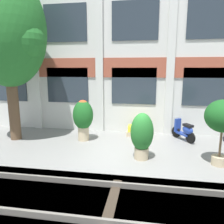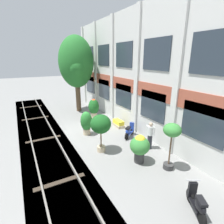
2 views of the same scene
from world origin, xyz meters
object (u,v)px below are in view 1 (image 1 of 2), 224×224
Objects in this scene: potted_plant_stone_basin at (142,134)px; potted_plant_glazed_jar at (83,116)px; potted_plant_terracotta_small at (223,118)px; scooter_second_parked at (184,131)px; potted_plant_square_trough at (139,131)px; broadleaf_tree at (7,33)px.

potted_plant_glazed_jar reaches higher than potted_plant_stone_basin.
potted_plant_terracotta_small is 1.76× the size of scooter_second_parked.
scooter_second_parked is (1.95, -0.34, 0.21)m from potted_plant_square_trough.
potted_plant_stone_basin is at bearing 109.15° from scooter_second_parked.
potted_plant_square_trough is (2.34, 0.99, -0.83)m from potted_plant_glazed_jar.
potted_plant_glazed_jar is at bearing -157.16° from potted_plant_square_trough.
potted_plant_square_trough is 0.93× the size of scooter_second_parked.
potted_plant_glazed_jar is 1.57× the size of potted_plant_square_trough.
potted_plant_terracotta_small is (2.48, -0.10, 0.67)m from potted_plant_stone_basin.
broadleaf_tree is 3.24× the size of potted_plant_terracotta_small.
broadleaf_tree reaches higher than potted_plant_square_trough.
potted_plant_stone_basin is at bearing -13.15° from broadleaf_tree.
potted_plant_terracotta_small is at bearing -2.33° from potted_plant_stone_basin.
potted_plant_terracotta_small is (5.02, -1.71, 0.48)m from potted_plant_glazed_jar.
potted_plant_stone_basin is 2.57m from potted_plant_terracotta_small.
potted_plant_glazed_jar is at bearing 6.05° from broadleaf_tree.
scooter_second_parked is (4.29, 0.64, -0.63)m from potted_plant_glazed_jar.
potted_plant_stone_basin reaches higher than potted_plant_square_trough.
potted_plant_square_trough is at bearing 13.73° from broadleaf_tree.
broadleaf_tree is 6.15× the size of potted_plant_square_trough.
potted_plant_stone_basin is at bearing -85.61° from potted_plant_square_trough.
potted_plant_stone_basin is 2.89m from scooter_second_parked.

